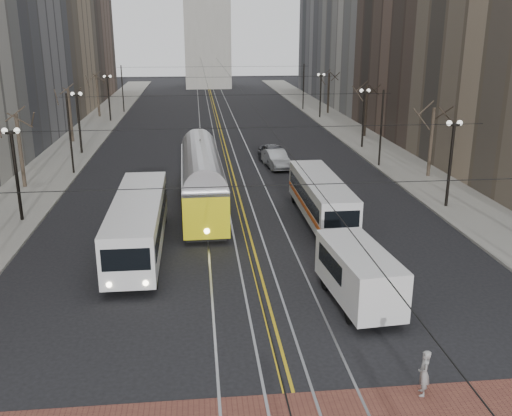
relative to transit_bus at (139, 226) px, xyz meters
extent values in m
plane|color=black|center=(5.97, -12.22, -1.48)|extent=(260.00, 260.00, 0.00)
cube|color=gray|center=(-9.03, 32.78, -1.40)|extent=(5.00, 140.00, 0.15)
cube|color=gray|center=(20.97, 32.78, -1.40)|extent=(5.00, 140.00, 0.15)
cube|color=gray|center=(5.97, 32.78, -1.47)|extent=(4.80, 130.00, 0.02)
cube|color=gold|center=(5.97, 32.78, -1.47)|extent=(0.42, 130.00, 0.01)
cylinder|color=black|center=(-7.73, 5.78, 1.32)|extent=(0.20, 0.20, 5.60)
cylinder|color=black|center=(-7.73, 25.78, 1.32)|extent=(0.20, 0.20, 5.60)
cylinder|color=black|center=(-7.73, 45.78, 1.32)|extent=(0.20, 0.20, 5.60)
cylinder|color=black|center=(19.67, 5.78, 1.32)|extent=(0.20, 0.20, 5.60)
cylinder|color=black|center=(19.67, 25.78, 1.32)|extent=(0.20, 0.20, 5.60)
cylinder|color=black|center=(19.67, 45.78, 1.32)|extent=(0.20, 0.20, 5.60)
cylinder|color=#382D23|center=(-9.73, 13.78, 1.32)|extent=(0.28, 0.28, 5.60)
cylinder|color=#382D23|center=(-9.73, 31.78, 1.32)|extent=(0.28, 0.28, 5.60)
cylinder|color=#382D23|center=(-9.73, 49.78, 1.32)|extent=(0.28, 0.28, 5.60)
cylinder|color=#382D23|center=(21.67, 13.78, 1.32)|extent=(0.28, 0.28, 5.60)
cylinder|color=#382D23|center=(21.67, 31.78, 1.32)|extent=(0.28, 0.28, 5.60)
cylinder|color=#382D23|center=(21.67, 49.78, 1.32)|extent=(0.28, 0.28, 5.60)
cylinder|color=black|center=(4.47, 32.78, 4.52)|extent=(0.03, 120.00, 0.03)
cylinder|color=black|center=(7.47, 32.78, 4.52)|extent=(0.03, 120.00, 0.03)
cylinder|color=black|center=(-6.93, 17.78, 1.82)|extent=(0.16, 0.16, 6.60)
cylinder|color=black|center=(-6.93, 53.78, 1.82)|extent=(0.16, 0.16, 6.60)
cylinder|color=black|center=(18.87, 17.78, 1.82)|extent=(0.16, 0.16, 6.60)
cylinder|color=black|center=(18.87, 53.78, 1.82)|extent=(0.16, 0.16, 6.60)
cube|color=silver|center=(0.00, 0.00, 0.00)|extent=(2.47, 11.80, 2.95)
cube|color=yellow|center=(3.47, 7.35, 0.17)|extent=(2.86, 13.97, 3.28)
cube|color=silver|center=(10.76, 4.13, -0.13)|extent=(2.27, 10.32, 2.69)
cube|color=silver|center=(9.97, -7.15, -0.23)|extent=(2.67, 5.82, 2.50)
imported|color=#3A3B41|center=(9.97, 19.87, -0.61)|extent=(2.72, 5.30, 1.72)
imported|color=#9B9EA2|center=(9.97, 18.50, -0.72)|extent=(2.18, 4.74, 1.50)
imported|color=gray|center=(10.32, -13.72, -0.67)|extent=(0.51, 0.66, 1.59)
camera|label=1|loc=(3.21, -29.07, 10.02)|focal=40.00mm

